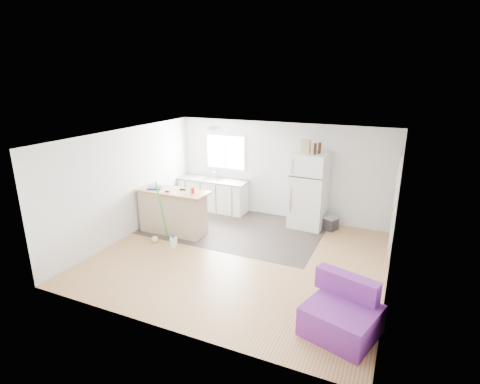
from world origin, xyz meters
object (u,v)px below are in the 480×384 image
object	(u,v)px
cleaner_jug	(174,242)
cardboard_box	(306,147)
peninsula	(173,211)
red_cup	(193,190)
refrigerator	(309,190)
kitchen_cabinets	(213,194)
mop	(156,232)
bottle_right	(320,148)
purple_seat	(342,314)
cooler	(328,222)
blue_tray	(155,188)
bottle_left	(315,149)

from	to	relation	value
cleaner_jug	cardboard_box	xyz separation A→B (m)	(2.14, 2.27, 1.81)
peninsula	red_cup	bearing A→B (deg)	1.73
peninsula	refrigerator	size ratio (longest dim) A/B	0.92
kitchen_cabinets	mop	size ratio (longest dim) A/B	1.34
mop	bottle_right	xyz separation A→B (m)	(2.93, 2.26, 1.68)
refrigerator	purple_seat	bearing A→B (deg)	-65.83
peninsula	cooler	size ratio (longest dim) A/B	3.11
peninsula	purple_seat	size ratio (longest dim) A/B	1.46
purple_seat	blue_tray	distance (m)	5.02
purple_seat	cleaner_jug	size ratio (longest dim) A/B	3.94
peninsula	bottle_right	world-z (taller)	bottle_right
bottle_left	blue_tray	bearing A→B (deg)	-154.11
refrigerator	red_cup	xyz separation A→B (m)	(-2.17, -1.62, 0.18)
red_cup	cleaner_jug	bearing A→B (deg)	-95.96
kitchen_cabinets	cardboard_box	distance (m)	2.92
cooler	bottle_right	size ratio (longest dim) A/B	2.13
cleaner_jug	bottle_left	size ratio (longest dim) A/B	1.15
cleaner_jug	blue_tray	distance (m)	1.42
cooler	red_cup	size ratio (longest dim) A/B	4.44
cleaner_jug	blue_tray	size ratio (longest dim) A/B	0.96
bottle_right	cardboard_box	bearing A→B (deg)	-164.24
red_cup	bottle_right	distance (m)	2.99
refrigerator	cooler	world-z (taller)	refrigerator
refrigerator	bottle_left	distance (m)	1.03
cleaner_jug	cardboard_box	bearing A→B (deg)	35.45
red_cup	cardboard_box	world-z (taller)	cardboard_box
blue_tray	peninsula	bearing A→B (deg)	7.07
peninsula	bottle_left	bearing A→B (deg)	28.46
refrigerator	red_cup	size ratio (longest dim) A/B	14.91
peninsula	blue_tray	xyz separation A→B (m)	(-0.42, -0.05, 0.52)
cooler	purple_seat	xyz separation A→B (m)	(0.94, -3.66, 0.10)
refrigerator	red_cup	distance (m)	2.72
cooler	kitchen_cabinets	bearing A→B (deg)	-156.34
cleaner_jug	red_cup	world-z (taller)	red_cup
peninsula	refrigerator	bearing A→B (deg)	31.33
cardboard_box	bottle_left	world-z (taller)	cardboard_box
peninsula	purple_seat	xyz separation A→B (m)	(4.14, -1.99, -0.24)
kitchen_cabinets	mop	distance (m)	2.35
peninsula	cleaner_jug	xyz separation A→B (m)	(0.46, -0.70, -0.39)
purple_seat	cleaner_jug	bearing A→B (deg)	177.41
peninsula	cardboard_box	world-z (taller)	cardboard_box
purple_seat	cleaner_jug	xyz separation A→B (m)	(-3.68, 1.29, -0.15)
refrigerator	mop	world-z (taller)	refrigerator
peninsula	blue_tray	distance (m)	0.67
kitchen_cabinets	bottle_left	size ratio (longest dim) A/B	7.61
kitchen_cabinets	cooler	xyz separation A→B (m)	(3.10, -0.06, -0.26)
cooler	blue_tray	xyz separation A→B (m)	(-3.62, -1.73, 0.86)
kitchen_cabinets	cooler	distance (m)	3.11
mop	bottle_left	bearing A→B (deg)	29.33
peninsula	blue_tray	size ratio (longest dim) A/B	5.51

